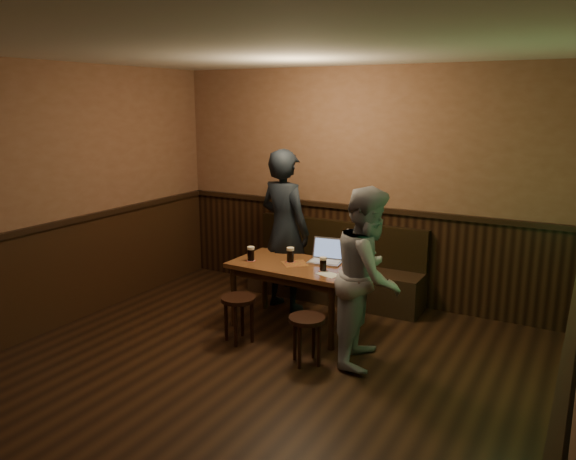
% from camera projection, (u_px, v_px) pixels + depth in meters
% --- Properties ---
extents(room, '(5.04, 6.04, 2.84)m').
position_uv_depth(room, '(231.00, 256.00, 4.45)').
color(room, black).
rests_on(room, ground).
extents(bench, '(2.20, 0.50, 0.95)m').
position_uv_depth(bench, '(335.00, 274.00, 6.91)').
color(bench, black).
rests_on(bench, ground).
extents(pub_table, '(1.35, 0.80, 0.72)m').
position_uv_depth(pub_table, '(295.00, 272.00, 5.96)').
color(pub_table, brown).
rests_on(pub_table, ground).
extents(stool_left, '(0.45, 0.45, 0.48)m').
position_uv_depth(stool_left, '(239.00, 306.00, 5.65)').
color(stool_left, black).
rests_on(stool_left, ground).
extents(stool_right, '(0.36, 0.36, 0.46)m').
position_uv_depth(stool_right, '(307.00, 326.00, 5.18)').
color(stool_right, black).
rests_on(stool_right, ground).
extents(pint_left, '(0.10, 0.10, 0.16)m').
position_uv_depth(pint_left, '(251.00, 254.00, 6.04)').
color(pint_left, maroon).
rests_on(pint_left, pub_table).
extents(pint_mid, '(0.11, 0.11, 0.16)m').
position_uv_depth(pint_mid, '(290.00, 255.00, 5.99)').
color(pint_mid, maroon).
rests_on(pint_mid, pub_table).
extents(pint_right, '(0.09, 0.09, 0.15)m').
position_uv_depth(pint_right, '(323.00, 264.00, 5.68)').
color(pint_right, maroon).
rests_on(pint_right, pub_table).
extents(laptop, '(0.38, 0.32, 0.25)m').
position_uv_depth(laptop, '(327.00, 256.00, 6.01)').
color(laptop, silver).
rests_on(laptop, pub_table).
extents(menu, '(0.25, 0.21, 0.00)m').
position_uv_depth(menu, '(328.00, 274.00, 5.57)').
color(menu, silver).
rests_on(menu, pub_table).
extents(person_suit, '(0.77, 0.60, 1.88)m').
position_uv_depth(person_suit, '(285.00, 230.00, 6.47)').
color(person_suit, black).
rests_on(person_suit, ground).
extents(person_grey, '(0.76, 0.90, 1.66)m').
position_uv_depth(person_grey, '(369.00, 276.00, 5.15)').
color(person_grey, '#9A9A9F').
rests_on(person_grey, ground).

